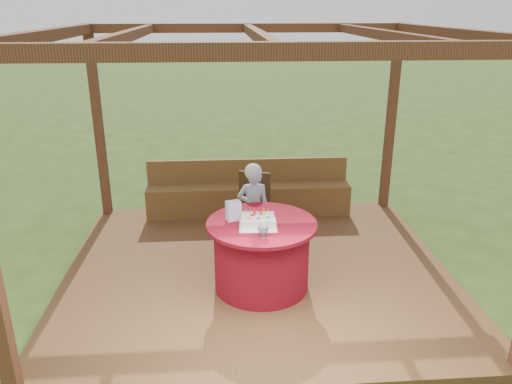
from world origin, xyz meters
TOP-DOWN VIEW (x-y plane):
  - ground at (0.00, 0.00)m, footprint 60.00×60.00m
  - deck at (0.00, 0.00)m, footprint 4.50×4.00m
  - pergola at (0.00, 0.00)m, footprint 4.50×4.00m
  - bench at (0.00, 1.72)m, footprint 3.00×0.42m
  - table at (0.01, -0.40)m, footprint 1.19×1.19m
  - chair at (0.00, 0.91)m, footprint 0.54×0.54m
  - elderly_woman at (-0.01, 0.55)m, footprint 0.40×0.27m
  - birthday_cake at (-0.03, -0.47)m, footprint 0.41×0.41m
  - gift_bag at (-0.29, -0.31)m, footprint 0.17×0.14m
  - drinking_glass at (-0.00, -0.74)m, footprint 0.11×0.11m

SIDE VIEW (x-z plane):
  - ground at x=0.00m, z-range 0.00..0.00m
  - deck at x=0.00m, z-range 0.00..0.12m
  - bench at x=0.00m, z-range -0.02..0.79m
  - table at x=0.01m, z-range 0.13..0.90m
  - chair at x=0.00m, z-range 0.17..1.04m
  - elderly_woman at x=-0.01m, z-range 0.13..1.27m
  - drinking_glass at x=0.00m, z-range 0.89..1.00m
  - birthday_cake at x=-0.03m, z-range 0.86..1.04m
  - gift_bag at x=-0.29m, z-range 0.89..1.11m
  - pergola at x=0.00m, z-range 1.05..3.77m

